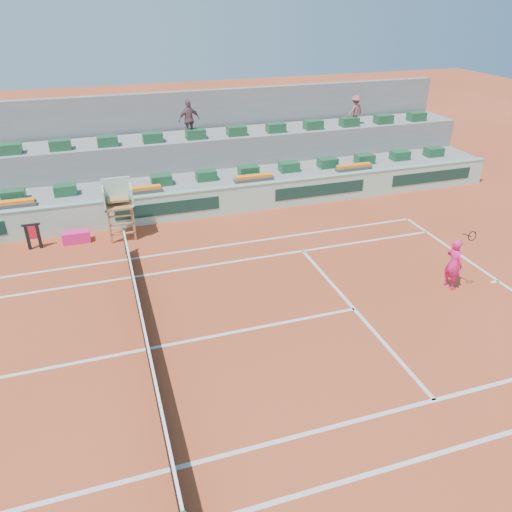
% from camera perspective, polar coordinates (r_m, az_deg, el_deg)
% --- Properties ---
extents(ground, '(90.00, 90.00, 0.00)m').
position_cam_1_polar(ground, '(14.33, -12.43, -10.38)').
color(ground, '#9F3B1E').
rests_on(ground, ground).
extents(seating_tier_lower, '(36.00, 4.00, 1.20)m').
position_cam_1_polar(seating_tier_lower, '(23.50, -15.75, 6.69)').
color(seating_tier_lower, gray).
rests_on(seating_tier_lower, ground).
extents(seating_tier_upper, '(36.00, 2.40, 2.60)m').
position_cam_1_polar(seating_tier_upper, '(24.78, -16.22, 9.45)').
color(seating_tier_upper, gray).
rests_on(seating_tier_upper, ground).
extents(stadium_back_wall, '(36.00, 0.40, 4.40)m').
position_cam_1_polar(stadium_back_wall, '(26.07, -16.70, 12.36)').
color(stadium_back_wall, gray).
rests_on(stadium_back_wall, ground).
extents(player_bag, '(1.03, 0.46, 0.46)m').
position_cam_1_polar(player_bag, '(20.76, -19.85, 2.06)').
color(player_bag, '#EC1E7A').
rests_on(player_bag, ground).
extents(spectator_mid, '(1.10, 0.63, 1.76)m').
position_cam_1_polar(spectator_mid, '(24.10, -7.64, 15.19)').
color(spectator_mid, '#714B56').
rests_on(spectator_mid, seating_tier_upper).
extents(spectator_right, '(1.09, 0.85, 1.48)m').
position_cam_1_polar(spectator_right, '(27.06, 11.27, 16.02)').
color(spectator_right, '#9F4F55').
rests_on(spectator_right, seating_tier_upper).
extents(court_lines, '(23.89, 11.09, 0.01)m').
position_cam_1_polar(court_lines, '(14.32, -12.44, -10.37)').
color(court_lines, silver).
rests_on(court_lines, ground).
extents(tennis_net, '(0.10, 11.97, 1.10)m').
position_cam_1_polar(tennis_net, '(14.01, -12.65, -8.69)').
color(tennis_net, black).
rests_on(tennis_net, ground).
extents(advertising_hoarding, '(36.00, 0.34, 1.26)m').
position_cam_1_polar(advertising_hoarding, '(21.43, -15.29, 4.77)').
color(advertising_hoarding, '#A5D0BB').
rests_on(advertising_hoarding, ground).
extents(umpire_chair, '(1.10, 0.90, 2.40)m').
position_cam_1_polar(umpire_chair, '(20.17, -15.46, 6.08)').
color(umpire_chair, olive).
rests_on(umpire_chair, ground).
extents(seat_row_lower, '(32.90, 0.60, 0.44)m').
position_cam_1_polar(seat_row_lower, '(22.37, -15.86, 7.85)').
color(seat_row_lower, '#1A4F2E').
rests_on(seat_row_lower, seating_tier_lower).
extents(seat_row_upper, '(32.90, 0.60, 0.44)m').
position_cam_1_polar(seat_row_upper, '(23.79, -16.62, 12.49)').
color(seat_row_upper, '#1A4F2E').
rests_on(seat_row_upper, seating_tier_upper).
extents(flower_planters, '(26.80, 0.36, 0.28)m').
position_cam_1_polar(flower_planters, '(21.67, -19.64, 6.38)').
color(flower_planters, '#494949').
rests_on(flower_planters, seating_tier_lower).
extents(towel_rack, '(0.67, 0.11, 1.03)m').
position_cam_1_polar(towel_rack, '(20.69, -24.16, 2.28)').
color(towel_rack, black).
rests_on(towel_rack, ground).
extents(tennis_player, '(0.52, 0.91, 2.28)m').
position_cam_1_polar(tennis_player, '(17.50, 21.67, -0.80)').
color(tennis_player, '#EC1E7A').
rests_on(tennis_player, ground).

